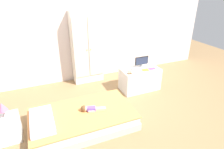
{
  "coord_description": "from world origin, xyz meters",
  "views": [
    {
      "loc": [
        -0.97,
        -2.51,
        2.03
      ],
      "look_at": [
        0.24,
        0.39,
        0.55
      ],
      "focal_mm": 30.5,
      "sensor_mm": 36.0,
      "label": 1
    }
  ],
  "objects_px": {
    "doll": "(89,109)",
    "nightstand": "(8,128)",
    "wardrobe": "(87,48)",
    "tv_stand": "(140,79)",
    "book_yellow": "(145,70)",
    "table_lamp": "(2,108)",
    "rocking_horse_toy": "(130,71)",
    "book_purple": "(152,69)",
    "tv_monitor": "(142,61)",
    "bed": "(83,119)"
  },
  "relations": [
    {
      "from": "rocking_horse_toy",
      "to": "book_yellow",
      "type": "xyz_separation_m",
      "value": [
        0.37,
        0.04,
        -0.05
      ]
    },
    {
      "from": "nightstand",
      "to": "tv_stand",
      "type": "bearing_deg",
      "value": 12.79
    },
    {
      "from": "nightstand",
      "to": "tv_stand",
      "type": "height_order",
      "value": "tv_stand"
    },
    {
      "from": "book_purple",
      "to": "tv_monitor",
      "type": "bearing_deg",
      "value": 129.01
    },
    {
      "from": "rocking_horse_toy",
      "to": "table_lamp",
      "type": "bearing_deg",
      "value": -168.95
    },
    {
      "from": "table_lamp",
      "to": "rocking_horse_toy",
      "type": "height_order",
      "value": "table_lamp"
    },
    {
      "from": "nightstand",
      "to": "book_purple",
      "type": "bearing_deg",
      "value": 9.8
    },
    {
      "from": "bed",
      "to": "tv_monitor",
      "type": "relative_size",
      "value": 5.35
    },
    {
      "from": "table_lamp",
      "to": "book_yellow",
      "type": "distance_m",
      "value": 2.57
    },
    {
      "from": "wardrobe",
      "to": "doll",
      "type": "bearing_deg",
      "value": -105.97
    },
    {
      "from": "doll",
      "to": "table_lamp",
      "type": "distance_m",
      "value": 1.19
    },
    {
      "from": "table_lamp",
      "to": "tv_stand",
      "type": "relative_size",
      "value": 0.3
    },
    {
      "from": "nightstand",
      "to": "book_yellow",
      "type": "relative_size",
      "value": 2.87
    },
    {
      "from": "doll",
      "to": "table_lamp",
      "type": "relative_size",
      "value": 1.64
    },
    {
      "from": "doll",
      "to": "book_yellow",
      "type": "distance_m",
      "value": 1.5
    },
    {
      "from": "table_lamp",
      "to": "wardrobe",
      "type": "height_order",
      "value": "wardrobe"
    },
    {
      "from": "doll",
      "to": "book_purple",
      "type": "height_order",
      "value": "book_purple"
    },
    {
      "from": "nightstand",
      "to": "book_purple",
      "type": "xyz_separation_m",
      "value": [
        2.67,
        0.46,
        0.28
      ]
    },
    {
      "from": "tv_stand",
      "to": "tv_monitor",
      "type": "xyz_separation_m",
      "value": [
        0.06,
        0.07,
        0.37
      ]
    },
    {
      "from": "tv_monitor",
      "to": "book_purple",
      "type": "relative_size",
      "value": 1.88
    },
    {
      "from": "tv_stand",
      "to": "nightstand",
      "type": "bearing_deg",
      "value": -167.21
    },
    {
      "from": "nightstand",
      "to": "book_yellow",
      "type": "xyz_separation_m",
      "value": [
        2.52,
        0.46,
        0.28
      ]
    },
    {
      "from": "table_lamp",
      "to": "tv_monitor",
      "type": "distance_m",
      "value": 2.61
    },
    {
      "from": "doll",
      "to": "tv_stand",
      "type": "xyz_separation_m",
      "value": [
        1.31,
        0.67,
        -0.05
      ]
    },
    {
      "from": "wardrobe",
      "to": "rocking_horse_toy",
      "type": "xyz_separation_m",
      "value": [
        0.58,
        -0.96,
        -0.27
      ]
    },
    {
      "from": "tv_stand",
      "to": "book_yellow",
      "type": "bearing_deg",
      "value": -58.8
    },
    {
      "from": "doll",
      "to": "nightstand",
      "type": "height_order",
      "value": "nightstand"
    },
    {
      "from": "nightstand",
      "to": "table_lamp",
      "type": "xyz_separation_m",
      "value": [
        0.0,
        -0.0,
        0.35
      ]
    },
    {
      "from": "wardrobe",
      "to": "tv_monitor",
      "type": "height_order",
      "value": "wardrobe"
    },
    {
      "from": "wardrobe",
      "to": "nightstand",
      "type": "bearing_deg",
      "value": -138.88
    },
    {
      "from": "table_lamp",
      "to": "tv_stand",
      "type": "bearing_deg",
      "value": 12.79
    },
    {
      "from": "bed",
      "to": "book_purple",
      "type": "distance_m",
      "value": 1.76
    },
    {
      "from": "bed",
      "to": "book_yellow",
      "type": "bearing_deg",
      "value": 21.6
    },
    {
      "from": "nightstand",
      "to": "wardrobe",
      "type": "distance_m",
      "value": 2.18
    },
    {
      "from": "book_purple",
      "to": "table_lamp",
      "type": "bearing_deg",
      "value": -170.2
    },
    {
      "from": "wardrobe",
      "to": "book_purple",
      "type": "height_order",
      "value": "wardrobe"
    },
    {
      "from": "table_lamp",
      "to": "book_purple",
      "type": "height_order",
      "value": "table_lamp"
    },
    {
      "from": "bed",
      "to": "tv_stand",
      "type": "xyz_separation_m",
      "value": [
        1.42,
        0.68,
        0.11
      ]
    },
    {
      "from": "book_yellow",
      "to": "table_lamp",
      "type": "bearing_deg",
      "value": -169.65
    },
    {
      "from": "doll",
      "to": "wardrobe",
      "type": "height_order",
      "value": "wardrobe"
    },
    {
      "from": "bed",
      "to": "tv_stand",
      "type": "relative_size",
      "value": 2.0
    },
    {
      "from": "table_lamp",
      "to": "tv_monitor",
      "type": "relative_size",
      "value": 0.8
    },
    {
      "from": "wardrobe",
      "to": "tv_stand",
      "type": "bearing_deg",
      "value": -42.73
    },
    {
      "from": "bed",
      "to": "doll",
      "type": "bearing_deg",
      "value": 5.4
    },
    {
      "from": "bed",
      "to": "book_purple",
      "type": "xyz_separation_m",
      "value": [
        1.62,
        0.58,
        0.35
      ]
    },
    {
      "from": "wardrobe",
      "to": "rocking_horse_toy",
      "type": "bearing_deg",
      "value": -58.86
    },
    {
      "from": "nightstand",
      "to": "table_lamp",
      "type": "bearing_deg",
      "value": -0.22
    },
    {
      "from": "doll",
      "to": "book_purple",
      "type": "distance_m",
      "value": 1.63
    },
    {
      "from": "nightstand",
      "to": "book_purple",
      "type": "height_order",
      "value": "book_purple"
    },
    {
      "from": "tv_stand",
      "to": "book_yellow",
      "type": "height_order",
      "value": "book_yellow"
    }
  ]
}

